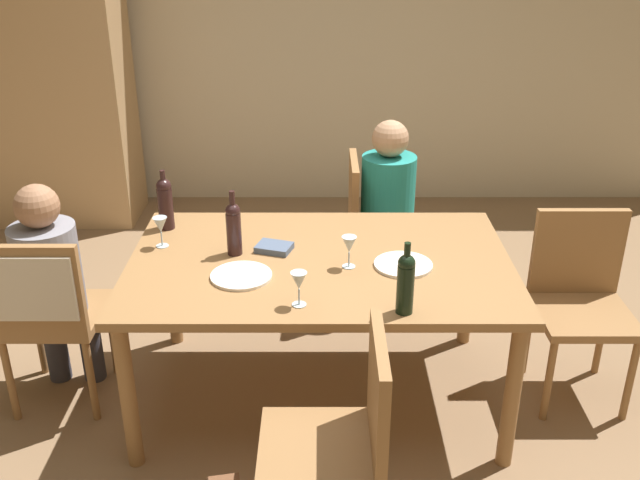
% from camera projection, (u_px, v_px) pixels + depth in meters
% --- Properties ---
extents(ground_plane, '(10.00, 10.00, 0.00)m').
position_uv_depth(ground_plane, '(320.00, 394.00, 3.61)').
color(ground_plane, '#846647').
extents(rear_room_partition, '(6.40, 0.12, 2.70)m').
position_uv_depth(rear_room_partition, '(320.00, 32.00, 5.55)').
color(rear_room_partition, beige).
rests_on(rear_room_partition, ground_plane).
extents(armoire_cabinet, '(1.18, 0.62, 2.18)m').
position_uv_depth(armoire_cabinet, '(50.00, 77.00, 5.24)').
color(armoire_cabinet, tan).
rests_on(armoire_cabinet, ground_plane).
extents(dining_table, '(1.76, 1.12, 0.75)m').
position_uv_depth(dining_table, '(320.00, 275.00, 3.32)').
color(dining_table, olive).
rests_on(dining_table, ground_plane).
extents(chair_far_right, '(0.44, 0.44, 0.92)m').
position_uv_depth(chair_far_right, '(372.00, 222.00, 4.24)').
color(chair_far_right, olive).
rests_on(chair_far_right, ground_plane).
extents(chair_left_end, '(0.44, 0.46, 0.92)m').
position_uv_depth(chair_left_end, '(43.00, 303.00, 3.25)').
color(chair_left_end, olive).
rests_on(chair_left_end, ground_plane).
extents(chair_right_end, '(0.44, 0.44, 0.92)m').
position_uv_depth(chair_right_end, '(580.00, 292.00, 3.46)').
color(chair_right_end, olive).
rests_on(chair_right_end, ground_plane).
extents(chair_near, '(0.44, 0.44, 0.92)m').
position_uv_depth(chair_near, '(345.00, 434.00, 2.53)').
color(chair_near, olive).
rests_on(chair_near, ground_plane).
extents(person_woman_host, '(0.36, 0.31, 1.15)m').
position_uv_depth(person_woman_host, '(392.00, 202.00, 4.18)').
color(person_woman_host, '#33333D').
rests_on(person_woman_host, ground_plane).
extents(person_man_bearded, '(0.30, 0.34, 1.12)m').
position_uv_depth(person_man_bearded, '(52.00, 277.00, 3.36)').
color(person_man_bearded, '#33333D').
rests_on(person_man_bearded, ground_plane).
extents(wine_bottle_tall_green, '(0.08, 0.08, 0.31)m').
position_uv_depth(wine_bottle_tall_green, '(165.00, 202.00, 3.56)').
color(wine_bottle_tall_green, black).
rests_on(wine_bottle_tall_green, dining_table).
extents(wine_bottle_dark_red, '(0.07, 0.07, 0.31)m').
position_uv_depth(wine_bottle_dark_red, '(234.00, 227.00, 3.29)').
color(wine_bottle_dark_red, black).
rests_on(wine_bottle_dark_red, dining_table).
extents(wine_bottle_short_olive, '(0.07, 0.07, 0.31)m').
position_uv_depth(wine_bottle_short_olive, '(406.00, 282.00, 2.81)').
color(wine_bottle_short_olive, black).
rests_on(wine_bottle_short_olive, dining_table).
extents(wine_glass_near_left, '(0.07, 0.07, 0.15)m').
position_uv_depth(wine_glass_near_left, '(299.00, 282.00, 2.87)').
color(wine_glass_near_left, silver).
rests_on(wine_glass_near_left, dining_table).
extents(wine_glass_centre, '(0.07, 0.07, 0.15)m').
position_uv_depth(wine_glass_centre, '(160.00, 226.00, 3.38)').
color(wine_glass_centre, silver).
rests_on(wine_glass_centre, dining_table).
extents(wine_glass_near_right, '(0.07, 0.07, 0.15)m').
position_uv_depth(wine_glass_near_right, '(349.00, 245.00, 3.18)').
color(wine_glass_near_right, silver).
rests_on(wine_glass_near_right, dining_table).
extents(dinner_plate_host, '(0.26, 0.26, 0.01)m').
position_uv_depth(dinner_plate_host, '(403.00, 265.00, 3.23)').
color(dinner_plate_host, white).
rests_on(dinner_plate_host, dining_table).
extents(dinner_plate_guest_left, '(0.27, 0.27, 0.01)m').
position_uv_depth(dinner_plate_guest_left, '(241.00, 276.00, 3.13)').
color(dinner_plate_guest_left, white).
rests_on(dinner_plate_guest_left, dining_table).
extents(folded_napkin, '(0.19, 0.16, 0.03)m').
position_uv_depth(folded_napkin, '(274.00, 248.00, 3.38)').
color(folded_napkin, '#4C5B75').
rests_on(folded_napkin, dining_table).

